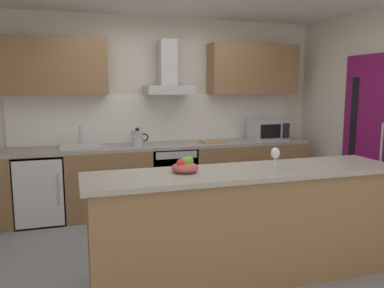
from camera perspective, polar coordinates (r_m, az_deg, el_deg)
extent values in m
cube|color=gray|center=(4.09, 0.70, -15.67)|extent=(5.63, 4.50, 0.02)
cube|color=silver|center=(5.49, -5.10, 4.67)|extent=(5.63, 0.12, 2.60)
cube|color=white|center=(5.43, -4.93, 3.89)|extent=(3.94, 0.02, 0.66)
cube|color=olive|center=(5.26, -4.10, -5.09)|extent=(4.08, 0.60, 0.86)
cube|color=#9E998E|center=(5.17, -4.15, -0.24)|extent=(4.08, 0.60, 0.04)
cube|color=olive|center=(3.40, 7.92, -12.19)|extent=(2.60, 0.52, 0.94)
cube|color=#9E998E|center=(3.26, 8.09, -4.12)|extent=(2.70, 0.64, 0.04)
cube|color=olive|center=(5.14, -19.88, 10.75)|extent=(1.30, 0.32, 0.70)
cube|color=olive|center=(5.71, 9.02, 10.87)|extent=(1.30, 0.32, 0.70)
cube|color=#7A1456|center=(5.20, 24.55, 0.68)|extent=(0.04, 0.85, 2.05)
cube|color=black|center=(5.35, 22.73, 2.09)|extent=(0.01, 0.11, 1.31)
cylinder|color=#B7BABC|center=(4.98, 26.27, 0.24)|extent=(0.03, 0.03, 0.45)
cube|color=slate|center=(5.25, -3.09, -4.76)|extent=(0.60, 0.56, 0.80)
cube|color=black|center=(4.99, -2.26, -6.22)|extent=(0.50, 0.02, 0.48)
cube|color=#B7BABC|center=(4.91, -2.29, -1.65)|extent=(0.54, 0.02, 0.09)
cylinder|color=#B7BABC|center=(4.91, -2.18, -3.60)|extent=(0.49, 0.02, 0.02)
cube|color=white|center=(5.13, -21.49, -6.08)|extent=(0.58, 0.56, 0.85)
cube|color=silver|center=(4.85, -21.73, -6.92)|extent=(0.55, 0.02, 0.80)
cylinder|color=#B7BABC|center=(4.80, -19.15, -6.40)|extent=(0.02, 0.02, 0.38)
cube|color=#B7BABC|center=(5.64, 11.19, 2.09)|extent=(0.50, 0.36, 0.30)
cube|color=black|center=(5.44, 11.58, 1.86)|extent=(0.30, 0.02, 0.19)
cube|color=black|center=(5.56, 13.75, 1.93)|extent=(0.10, 0.01, 0.21)
cube|color=silver|center=(5.01, -16.11, -0.34)|extent=(0.50, 0.40, 0.04)
cylinder|color=#B7BABC|center=(5.13, -16.19, 1.06)|extent=(0.03, 0.03, 0.26)
cylinder|color=#B7BABC|center=(5.03, -16.23, 2.30)|extent=(0.03, 0.16, 0.03)
cylinder|color=#B7BABC|center=(5.02, -8.08, 0.82)|extent=(0.15, 0.15, 0.20)
sphere|color=black|center=(5.01, -8.11, 2.09)|extent=(0.06, 0.06, 0.06)
cone|color=#B7BABC|center=(5.01, -9.22, 1.23)|extent=(0.09, 0.04, 0.07)
torus|color=black|center=(5.04, -7.07, 0.98)|extent=(0.11, 0.02, 0.11)
cube|color=#B7BABC|center=(5.21, -3.46, 8.01)|extent=(0.62, 0.45, 0.12)
cube|color=#B7BABC|center=(5.27, -3.63, 11.93)|extent=(0.22, 0.22, 0.60)
cylinder|color=silver|center=(3.35, 12.16, -3.47)|extent=(0.07, 0.07, 0.01)
cylinder|color=silver|center=(3.34, 12.19, -2.67)|extent=(0.01, 0.01, 0.09)
ellipsoid|color=silver|center=(3.33, 12.23, -1.33)|extent=(0.08, 0.08, 0.10)
ellipsoid|color=#B24C47|center=(3.13, -1.06, -3.55)|extent=(0.22, 0.22, 0.09)
sphere|color=red|center=(3.09, -1.67, -2.82)|extent=(0.07, 0.07, 0.07)
sphere|color=#66B233|center=(3.16, -0.43, -2.52)|extent=(0.07, 0.07, 0.07)
sphere|color=#66B233|center=(3.12, -1.06, -2.65)|extent=(0.08, 0.08, 0.08)
cube|color=tan|center=(5.31, 3.17, 0.34)|extent=(0.36, 0.26, 0.02)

